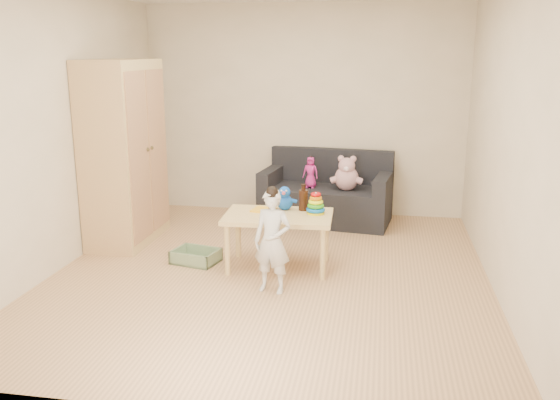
% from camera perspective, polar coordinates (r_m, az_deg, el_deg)
% --- Properties ---
extents(room, '(4.50, 4.50, 4.50)m').
position_cam_1_polar(room, '(5.28, -1.00, 6.22)').
color(room, tan).
rests_on(room, ground).
extents(wardrobe, '(0.54, 1.08, 1.94)m').
position_cam_1_polar(wardrobe, '(6.54, -14.77, 4.40)').
color(wardrobe, tan).
rests_on(wardrobe, ground).
extents(sofa, '(1.61, 0.96, 0.43)m').
position_cam_1_polar(sofa, '(7.22, 4.41, -0.42)').
color(sofa, black).
rests_on(sofa, ground).
extents(play_table, '(1.04, 0.68, 0.53)m').
position_cam_1_polar(play_table, '(5.66, -0.17, -3.98)').
color(play_table, '#E6BE7E').
rests_on(play_table, ground).
extents(storage_bin, '(0.49, 0.41, 0.13)m').
position_cam_1_polar(storage_bin, '(5.92, -8.10, -5.36)').
color(storage_bin, gray).
rests_on(storage_bin, ground).
extents(toddler, '(0.36, 0.27, 0.88)m').
position_cam_1_polar(toddler, '(5.06, -0.74, -4.12)').
color(toddler, silver).
rests_on(toddler, ground).
extents(pink_bear, '(0.32, 0.28, 0.35)m').
position_cam_1_polar(pink_bear, '(7.01, 6.43, 2.35)').
color(pink_bear, '#CE98A1').
rests_on(pink_bear, sofa).
extents(doll, '(0.20, 0.15, 0.37)m').
position_cam_1_polar(doll, '(7.10, 2.96, 2.64)').
color(doll, '#D52894').
rests_on(doll, sofa).
extents(ring_stacker, '(0.18, 0.18, 0.21)m').
position_cam_1_polar(ring_stacker, '(5.60, 3.46, -0.51)').
color(ring_stacker, yellow).
rests_on(ring_stacker, play_table).
extents(brown_bottle, '(0.09, 0.09, 0.26)m').
position_cam_1_polar(brown_bottle, '(5.71, 2.26, 0.08)').
color(brown_bottle, black).
rests_on(brown_bottle, play_table).
extents(blue_plush, '(0.23, 0.20, 0.24)m').
position_cam_1_polar(blue_plush, '(5.73, 0.46, 0.22)').
color(blue_plush, blue).
rests_on(blue_plush, play_table).
extents(wooden_figure, '(0.05, 0.04, 0.10)m').
position_cam_1_polar(wooden_figure, '(5.59, -0.91, -0.82)').
color(wooden_figure, brown).
rests_on(wooden_figure, play_table).
extents(yellow_book, '(0.24, 0.24, 0.02)m').
position_cam_1_polar(yellow_book, '(5.72, -1.59, -0.95)').
color(yellow_book, yellow).
rests_on(yellow_book, play_table).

